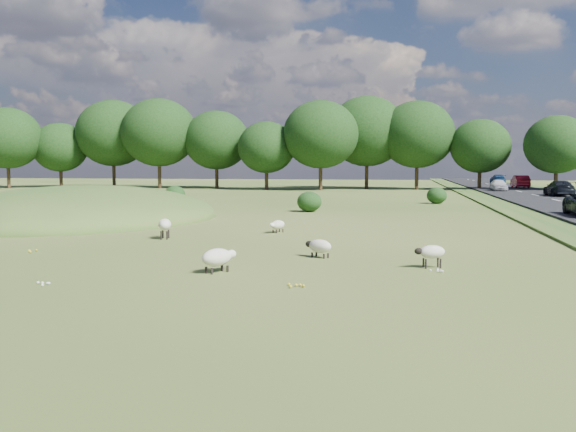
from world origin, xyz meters
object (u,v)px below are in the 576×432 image
Objects in this scene: sheep_1 at (319,246)px; sheep_3 at (431,252)px; sheep_4 at (278,225)px; car_3 at (499,185)px; car_5 at (559,188)px; sheep_0 at (218,257)px; car_1 at (498,179)px; car_2 at (520,182)px; sheep_2 at (165,225)px.

sheep_1 is 1.07× the size of sheep_3.
sheep_3 is at bearing 63.19° from sheep_4.
car_3 is (10.25, 52.68, 0.38)m from sheep_3.
sheep_0 is at bearing 64.97° from car_5.
sheep_0 is 11.28m from sheep_4.
car_1 is 1.18× the size of car_3.
sheep_4 is 0.23× the size of car_2.
car_5 is at bearing 9.86° from sheep_0.
sheep_2 is at bearing 1.81° from sheep_1.
sheep_0 is 1.01× the size of sheep_2.
sheep_4 is at bearing 68.09° from car_2.
sheep_4 is 0.28× the size of car_3.
sheep_3 is 44.44m from car_5.
sheep_2 is at bearing 54.98° from car_5.
sheep_2 is 1.20× the size of sheep_4.
car_2 is at bearing -37.48° from sheep_2.
car_5 reaches higher than car_3.
sheep_0 is 1.22× the size of sheep_3.
sheep_2 is at bearing 65.27° from car_2.
car_5 is (3.80, -10.52, 0.07)m from car_3.
car_2 is at bearing -73.91° from sheep_1.
car_2 is 1.23× the size of car_3.
sheep_2 is 0.28× the size of car_2.
sheep_4 is (4.50, 3.23, -0.25)m from sheep_2.
car_5 is at bearing -70.13° from car_3.
car_2 reaches higher than sheep_4.
car_1 reaches higher than sheep_0.
car_1 is 17.12m from car_2.
car_5 reaches higher than sheep_3.
car_5 is (0.00, -35.92, 0.07)m from car_1.
car_3 is at bearing 65.34° from car_2.
sheep_0 is at bearing -2.31° from sheep_3.
sheep_1 is at bearing 76.85° from car_1.
sheep_0 reaches higher than sheep_1.
car_2 reaches higher than sheep_3.
sheep_3 is (11.21, -6.11, -0.11)m from sheep_2.
car_5 reaches higher than sheep_4.
car_1 is at bearing 20.45° from sheep_0.
sheep_1 is 1.06× the size of sheep_4.
car_2 reaches higher than sheep_0.
sheep_2 is 5.54m from sheep_4.
sheep_4 is 0.22× the size of car_5.
sheep_3 is 62.56m from car_2.
car_2 is 0.94× the size of car_5.
car_1 is at bearing -90.00° from car_5.
car_3 is (-3.80, -8.28, -0.12)m from car_2.
car_2 is (14.05, 60.96, 0.50)m from sheep_3.
car_1 reaches higher than sheep_3.
car_5 is (14.05, 42.16, 0.45)m from sheep_3.
sheep_3 is 11.51m from sheep_4.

